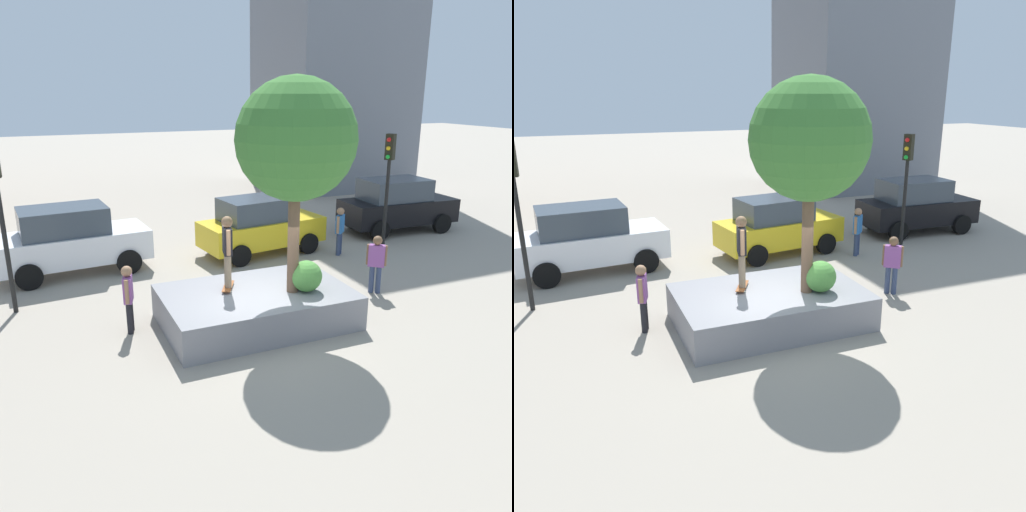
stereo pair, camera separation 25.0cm
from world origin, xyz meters
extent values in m
plane|color=#9E9384|center=(0.00, 0.00, 0.00)|extent=(120.00, 120.00, 0.00)
cube|color=gray|center=(0.03, 0.29, 0.42)|extent=(4.56, 2.93, 0.85)
cylinder|color=brown|center=(0.84, -0.07, 2.29)|extent=(0.28, 0.28, 2.88)
sphere|color=#3D7A33|center=(0.84, -0.07, 4.50)|extent=(2.78, 2.78, 2.78)
sphere|color=#4C8C3D|center=(1.15, -0.20, 1.24)|extent=(0.77, 0.77, 0.77)
cube|color=brown|center=(-0.55, 0.70, 0.91)|extent=(0.56, 0.80, 0.02)
sphere|color=beige|center=(-0.60, 0.44, 0.88)|extent=(0.06, 0.06, 0.06)
sphere|color=beige|center=(-0.74, 0.52, 0.88)|extent=(0.06, 0.06, 0.06)
sphere|color=beige|center=(-0.35, 0.89, 0.88)|extent=(0.06, 0.06, 0.06)
sphere|color=beige|center=(-0.50, 0.97, 0.88)|extent=(0.06, 0.06, 0.06)
cylinder|color=#847056|center=(-0.53, 0.80, 1.34)|extent=(0.15, 0.15, 0.84)
cylinder|color=#847056|center=(-0.57, 0.60, 1.34)|extent=(0.15, 0.15, 0.84)
cube|color=black|center=(-0.55, 0.70, 2.09)|extent=(0.31, 0.51, 0.66)
cylinder|color=#9E7251|center=(-0.49, 0.94, 2.11)|extent=(0.10, 0.10, 0.62)
cylinder|color=#9E7251|center=(-0.61, 0.46, 2.11)|extent=(0.10, 0.10, 0.62)
sphere|color=#9E7251|center=(-0.55, 0.70, 2.55)|extent=(0.27, 0.27, 0.27)
cube|color=white|center=(-3.76, 6.02, 0.84)|extent=(4.71, 2.30, 0.91)
cube|color=#38424C|center=(-3.98, 6.00, 1.71)|extent=(2.69, 1.90, 0.82)
cylinder|color=black|center=(-2.38, 7.09, 0.39)|extent=(0.79, 0.29, 0.78)
cylinder|color=black|center=(-2.22, 5.18, 0.39)|extent=(0.79, 0.29, 0.78)
cylinder|color=black|center=(-5.29, 6.85, 0.39)|extent=(0.79, 0.29, 0.78)
cylinder|color=black|center=(-5.13, 4.94, 0.39)|extent=(0.79, 0.29, 0.78)
cube|color=gold|center=(2.50, 5.52, 0.80)|extent=(4.52, 2.38, 0.86)
cube|color=#38424C|center=(2.28, 5.49, 1.62)|extent=(2.61, 1.91, 0.78)
cylinder|color=black|center=(3.74, 6.61, 0.37)|extent=(0.76, 0.31, 0.73)
cylinder|color=black|center=(3.99, 4.81, 0.37)|extent=(0.76, 0.31, 0.73)
cylinder|color=black|center=(1.00, 6.23, 0.37)|extent=(0.76, 0.31, 0.73)
cylinder|color=black|center=(1.25, 4.44, 0.37)|extent=(0.76, 0.31, 0.73)
cube|color=black|center=(8.80, 6.10, 0.85)|extent=(4.67, 2.08, 0.92)
cube|color=#38424C|center=(8.56, 6.11, 1.73)|extent=(2.64, 1.78, 0.83)
cylinder|color=black|center=(10.30, 7.03, 0.39)|extent=(0.79, 0.25, 0.79)
cylinder|color=black|center=(10.24, 5.09, 0.39)|extent=(0.79, 0.25, 0.79)
cylinder|color=black|center=(7.35, 7.12, 0.39)|extent=(0.79, 0.25, 0.79)
cylinder|color=black|center=(7.29, 5.18, 0.39)|extent=(0.79, 0.25, 0.79)
cylinder|color=black|center=(6.35, 3.70, 1.65)|extent=(0.12, 0.12, 3.31)
cube|color=black|center=(6.35, 3.70, 3.73)|extent=(0.34, 0.36, 0.85)
sphere|color=red|center=(6.21, 3.63, 3.98)|extent=(0.14, 0.14, 0.14)
sphere|color=gold|center=(6.21, 3.63, 3.70)|extent=(0.14, 0.14, 0.14)
sphere|color=green|center=(6.21, 3.63, 3.42)|extent=(0.14, 0.14, 0.14)
cylinder|color=black|center=(-5.51, 3.36, 1.77)|extent=(0.12, 0.12, 3.53)
cylinder|color=black|center=(-2.97, 0.91, 0.40)|extent=(0.14, 0.14, 0.79)
cylinder|color=black|center=(-2.91, 1.09, 0.40)|extent=(0.14, 0.14, 0.79)
cube|color=#8C4C99|center=(-2.94, 1.00, 1.10)|extent=(0.31, 0.48, 0.62)
cylinder|color=#9E7251|center=(-3.00, 0.77, 1.12)|extent=(0.10, 0.10, 0.59)
cylinder|color=#9E7251|center=(-2.88, 1.23, 1.12)|extent=(0.10, 0.10, 0.59)
sphere|color=#9E7251|center=(-2.94, 1.00, 1.54)|extent=(0.26, 0.26, 0.26)
cylinder|color=navy|center=(4.00, 0.73, 0.40)|extent=(0.15, 0.15, 0.80)
cylinder|color=navy|center=(3.85, 0.85, 0.40)|extent=(0.15, 0.15, 0.80)
cube|color=#8C4C99|center=(3.93, 0.79, 1.11)|extent=(0.47, 0.43, 0.63)
cylinder|color=brown|center=(4.11, 0.64, 1.13)|extent=(0.10, 0.10, 0.59)
cylinder|color=brown|center=(3.75, 0.94, 1.13)|extent=(0.10, 0.10, 0.59)
sphere|color=brown|center=(3.93, 0.79, 1.56)|extent=(0.26, 0.26, 0.26)
cylinder|color=navy|center=(4.97, 4.32, 0.40)|extent=(0.15, 0.15, 0.80)
cylinder|color=navy|center=(4.83, 4.20, 0.40)|extent=(0.15, 0.15, 0.80)
cube|color=#2D6BB2|center=(4.90, 4.26, 1.11)|extent=(0.47, 0.44, 0.63)
cylinder|color=#9E7251|center=(5.08, 4.42, 1.13)|extent=(0.10, 0.10, 0.59)
cylinder|color=#9E7251|center=(4.72, 4.10, 1.13)|extent=(0.10, 0.10, 0.59)
sphere|color=#9E7251|center=(4.90, 4.26, 1.56)|extent=(0.26, 0.26, 0.26)
cube|color=slate|center=(12.00, 16.87, 9.56)|extent=(7.45, 7.14, 19.12)
camera|label=1|loc=(-4.64, -10.59, 5.58)|focal=36.40mm
camera|label=2|loc=(-4.41, -10.69, 5.58)|focal=36.40mm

